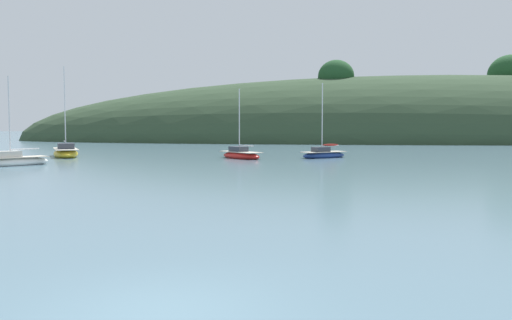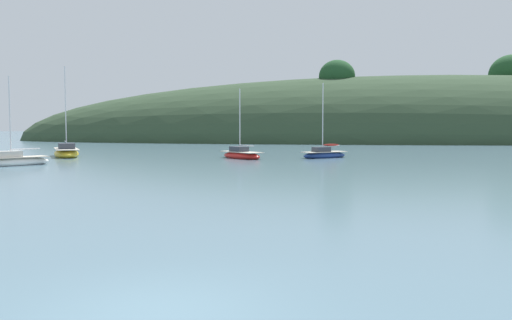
% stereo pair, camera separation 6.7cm
% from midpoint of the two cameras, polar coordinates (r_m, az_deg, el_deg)
% --- Properties ---
extents(ground_plane, '(400.00, 400.00, 0.00)m').
position_cam_midpoint_polar(ground_plane, '(9.64, -10.41, -15.27)').
color(ground_plane, slate).
extents(far_shoreline_hill, '(150.00, 36.00, 26.87)m').
position_cam_midpoint_polar(far_shoreline_hill, '(101.06, 17.73, 1.95)').
color(far_shoreline_hill, '#2D422B').
rests_on(far_shoreline_hill, ground).
extents(sailboat_white_near, '(4.61, 4.85, 6.42)m').
position_cam_midpoint_polar(sailboat_white_near, '(48.95, -1.64, 0.55)').
color(sailboat_white_near, red).
rests_on(sailboat_white_near, ground).
extents(sailboat_teal_outer, '(4.70, 5.05, 6.83)m').
position_cam_midpoint_polar(sailboat_teal_outer, '(44.66, -24.06, -0.10)').
color(sailboat_teal_outer, white).
rests_on(sailboat_teal_outer, ground).
extents(sailboat_grey_yawl, '(4.86, 6.68, 8.70)m').
position_cam_midpoint_polar(sailboat_grey_yawl, '(54.36, -19.31, 0.73)').
color(sailboat_grey_yawl, gold).
rests_on(sailboat_grey_yawl, ground).
extents(sailboat_cream_ketch, '(4.67, 4.00, 6.95)m').
position_cam_midpoint_polar(sailboat_cream_ketch, '(50.16, 7.05, 0.60)').
color(sailboat_cream_ketch, navy).
rests_on(sailboat_cream_ketch, ground).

